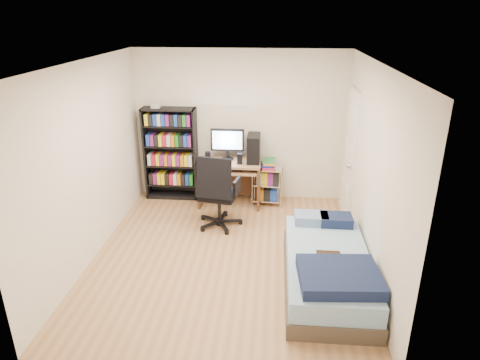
# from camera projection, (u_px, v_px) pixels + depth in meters

# --- Properties ---
(room) EXTENTS (3.58, 4.08, 2.58)m
(room) POSITION_uv_depth(u_px,v_px,m) (226.00, 167.00, 5.26)
(room) COLOR tan
(room) RESTS_ON ground
(media_shelf) EXTENTS (0.88, 0.29, 1.63)m
(media_shelf) POSITION_uv_depth(u_px,v_px,m) (171.00, 153.00, 7.21)
(media_shelf) COLOR black
(media_shelf) RESTS_ON room
(computer_desk) EXTENTS (1.01, 0.58, 1.27)m
(computer_desk) POSITION_uv_depth(u_px,v_px,m) (236.00, 165.00, 7.02)
(computer_desk) COLOR #A77B56
(computer_desk) RESTS_ON room
(office_chair) EXTENTS (0.79, 0.79, 1.15)m
(office_chair) POSITION_uv_depth(u_px,v_px,m) (218.00, 204.00, 6.34)
(office_chair) COLOR black
(office_chair) RESTS_ON room
(wire_cart) EXTENTS (0.52, 0.39, 0.79)m
(wire_cart) POSITION_uv_depth(u_px,v_px,m) (268.00, 175.00, 7.05)
(wire_cart) COLOR silver
(wire_cart) RESTS_ON room
(bed) EXTENTS (0.97, 1.95, 0.55)m
(bed) POSITION_uv_depth(u_px,v_px,m) (328.00, 269.00, 4.98)
(bed) COLOR #51463C
(bed) RESTS_ON room
(door) EXTENTS (0.12, 0.80, 2.00)m
(door) POSITION_uv_depth(u_px,v_px,m) (350.00, 156.00, 6.46)
(door) COLOR white
(door) RESTS_ON room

